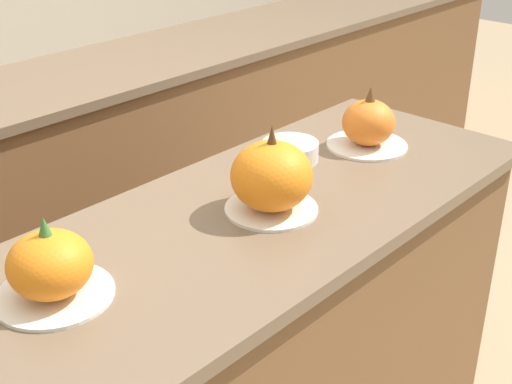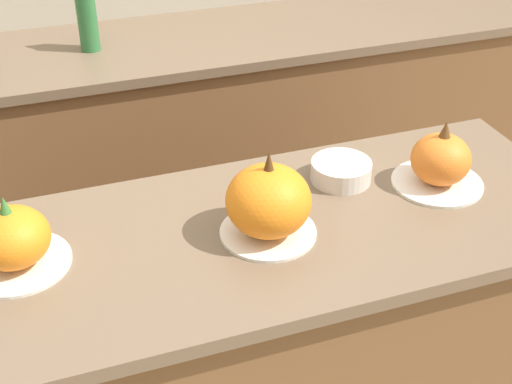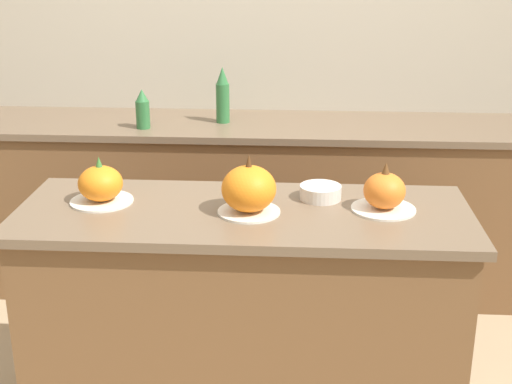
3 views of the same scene
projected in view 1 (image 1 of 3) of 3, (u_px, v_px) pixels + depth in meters
The scene contains 6 objects.
kitchen_island at pixel (258, 358), 1.91m from camera, with size 1.65×0.63×0.90m.
back_counter at pixel (19, 213), 2.63m from camera, with size 6.00×0.60×0.92m.
pumpkin_cake_left at pixel (50, 267), 1.36m from camera, with size 0.23×0.23×0.18m.
pumpkin_cake_center at pixel (272, 178), 1.67m from camera, with size 0.22×0.22×0.22m.
pumpkin_cake_right at pixel (368, 125), 2.03m from camera, with size 0.23×0.23×0.18m.
mixing_bowl at pixel (290, 151), 1.96m from camera, with size 0.16×0.16×0.05m.
Camera 1 is at (-1.12, -1.02, 1.70)m, focal length 50.00 mm.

